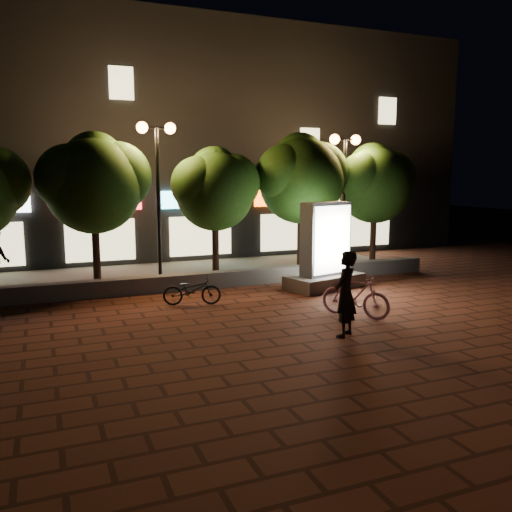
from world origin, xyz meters
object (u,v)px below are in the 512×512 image
tree_far_right (375,181)px  scooter_pink (355,296)px  tree_mid (216,186)px  scooter_parked (192,290)px  rider (345,294)px  street_lamp_right (345,167)px  ad_kiosk (325,254)px  tree_right (302,176)px  tree_left (95,180)px  street_lamp_left (157,161)px

tree_far_right → scooter_pink: bearing=-127.5°
tree_mid → scooter_parked: size_ratio=2.80×
scooter_pink → rider: size_ratio=0.95×
tree_far_right → street_lamp_right: size_ratio=0.96×
tree_mid → ad_kiosk: 4.48m
tree_right → tree_left: bearing=-180.0°
tree_mid → scooter_parked: (-1.84, -3.47, -2.79)m
street_lamp_left → street_lamp_right: size_ratio=1.04×
tree_far_right → ad_kiosk: 5.27m
scooter_pink → scooter_parked: 4.50m
rider → tree_left: bearing=-97.6°
tree_far_right → ad_kiosk: tree_far_right is taller
tree_mid → street_lamp_left: (-2.05, -0.26, 0.81)m
tree_left → rider: bearing=-58.9°
tree_left → street_lamp_right: 8.96m
scooter_pink → scooter_parked: (-3.52, 2.81, -0.14)m
tree_far_right → street_lamp_left: 8.58m
tree_left → tree_mid: (4.00, -0.00, -0.23)m
street_lamp_right → scooter_pink: street_lamp_right is taller
tree_right → scooter_parked: bearing=-146.0°
tree_far_right → scooter_parked: size_ratio=2.96×
street_lamp_left → tree_left: bearing=172.3°
ad_kiosk → rider: bearing=-114.5°
street_lamp_right → scooter_parked: size_ratio=3.10×
tree_left → rider: 9.19m
tree_left → tree_far_right: 10.50m
tree_mid → scooter_pink: bearing=-75.0°
scooter_parked → tree_mid: bearing=-12.7°
street_lamp_right → rider: 9.01m
tree_left → tree_right: 7.30m
tree_far_right → street_lamp_left: bearing=-178.2°
scooter_pink → tree_mid: bearing=71.3°
tree_right → rider: (-2.73, -7.58, -2.59)m
tree_left → street_lamp_right: size_ratio=0.98×
street_lamp_left → scooter_pink: size_ratio=2.79×
tree_mid → ad_kiosk: bearing=-46.7°
tree_right → ad_kiosk: (-0.59, -2.88, -2.46)m
scooter_pink → street_lamp_left: bearing=88.2°
street_lamp_right → ad_kiosk: size_ratio=1.78×
tree_mid → tree_far_right: tree_far_right is taller
tree_mid → rider: size_ratio=2.31×
tree_right → rider: size_ratio=2.61×
tree_mid → tree_right: size_ratio=0.89×
tree_mid → scooter_pink: 7.02m
ad_kiosk → scooter_pink: ad_kiosk is taller
tree_mid → tree_right: (3.31, 0.00, 0.35)m
scooter_parked → street_lamp_right: bearing=-49.5°
street_lamp_right → scooter_pink: size_ratio=2.69×
tree_far_right → street_lamp_right: street_lamp_right is taller
street_lamp_left → scooter_parked: (0.21, -3.20, -3.61)m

